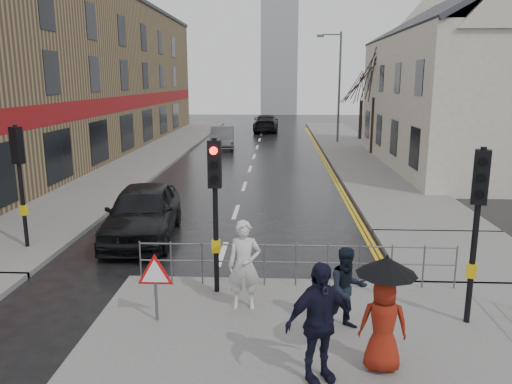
# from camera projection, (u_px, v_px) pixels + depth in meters

# --- Properties ---
(ground) EXTENTS (120.00, 120.00, 0.00)m
(ground) POSITION_uv_depth(u_px,v_px,m) (207.00, 301.00, 10.88)
(ground) COLOR black
(ground) RESTS_ON ground
(left_pavement) EXTENTS (4.00, 44.00, 0.14)m
(left_pavement) POSITION_uv_depth(u_px,v_px,m) (159.00, 150.00, 33.57)
(left_pavement) COLOR #605E5B
(left_pavement) RESTS_ON ground
(right_pavement) EXTENTS (4.00, 40.00, 0.14)m
(right_pavement) POSITION_uv_depth(u_px,v_px,m) (349.00, 148.00, 34.94)
(right_pavement) COLOR #605E5B
(right_pavement) RESTS_ON ground
(pavement_bridge_right) EXTENTS (4.00, 4.20, 0.14)m
(pavement_bridge_right) POSITION_uv_depth(u_px,v_px,m) (461.00, 255.00, 13.50)
(pavement_bridge_right) COLOR #605E5B
(pavement_bridge_right) RESTS_ON ground
(building_left_terrace) EXTENTS (8.00, 42.00, 10.00)m
(building_left_terrace) POSITION_uv_depth(u_px,v_px,m) (67.00, 75.00, 31.76)
(building_left_terrace) COLOR #796445
(building_left_terrace) RESTS_ON ground
(building_right_cream) EXTENTS (9.00, 16.40, 10.10)m
(building_right_cream) POSITION_uv_depth(u_px,v_px,m) (474.00, 79.00, 26.84)
(building_right_cream) COLOR beige
(building_right_cream) RESTS_ON ground
(church_tower) EXTENTS (5.00, 5.00, 18.00)m
(church_tower) POSITION_uv_depth(u_px,v_px,m) (279.00, 48.00, 69.26)
(church_tower) COLOR #96999F
(church_tower) RESTS_ON ground
(traffic_signal_near_left) EXTENTS (0.28, 0.27, 3.40)m
(traffic_signal_near_left) POSITION_uv_depth(u_px,v_px,m) (215.00, 189.00, 10.52)
(traffic_signal_near_left) COLOR black
(traffic_signal_near_left) RESTS_ON near_pavement
(traffic_signal_near_right) EXTENTS (0.34, 0.33, 3.40)m
(traffic_signal_near_right) POSITION_uv_depth(u_px,v_px,m) (478.00, 206.00, 9.13)
(traffic_signal_near_right) COLOR black
(traffic_signal_near_right) RESTS_ON near_pavement
(traffic_signal_far_left) EXTENTS (0.34, 0.33, 3.40)m
(traffic_signal_far_left) POSITION_uv_depth(u_px,v_px,m) (19.00, 165.00, 13.51)
(traffic_signal_far_left) COLOR black
(traffic_signal_far_left) RESTS_ON left_pavement
(guard_railing_front) EXTENTS (7.14, 0.04, 1.00)m
(guard_railing_front) POSITION_uv_depth(u_px,v_px,m) (296.00, 255.00, 11.19)
(guard_railing_front) COLOR #595B5E
(guard_railing_front) RESTS_ON near_pavement
(warning_sign) EXTENTS (0.80, 0.07, 1.35)m
(warning_sign) POSITION_uv_depth(u_px,v_px,m) (155.00, 277.00, 9.51)
(warning_sign) COLOR #595B5E
(warning_sign) RESTS_ON near_pavement
(street_lamp) EXTENTS (1.83, 0.25, 8.00)m
(street_lamp) POSITION_uv_depth(u_px,v_px,m) (337.00, 80.00, 36.88)
(street_lamp) COLOR #595B5E
(street_lamp) RESTS_ON right_pavement
(tree_near) EXTENTS (2.40, 2.40, 6.58)m
(tree_near) POSITION_uv_depth(u_px,v_px,m) (376.00, 73.00, 30.86)
(tree_near) COLOR #2D2119
(tree_near) RESTS_ON right_pavement
(tree_far) EXTENTS (2.40, 2.40, 5.64)m
(tree_far) POSITION_uv_depth(u_px,v_px,m) (362.00, 84.00, 38.79)
(tree_far) COLOR #2D2119
(tree_far) RESTS_ON right_pavement
(pedestrian_a) EXTENTS (0.69, 0.47, 1.84)m
(pedestrian_a) POSITION_uv_depth(u_px,v_px,m) (244.00, 265.00, 10.06)
(pedestrian_a) COLOR beige
(pedestrian_a) RESTS_ON near_pavement
(pedestrian_b) EXTENTS (0.92, 0.81, 1.59)m
(pedestrian_b) POSITION_uv_depth(u_px,v_px,m) (347.00, 289.00, 9.20)
(pedestrian_b) COLOR black
(pedestrian_b) RESTS_ON near_pavement
(pedestrian_with_umbrella) EXTENTS (0.96, 0.96, 1.91)m
(pedestrian_with_umbrella) POSITION_uv_depth(u_px,v_px,m) (384.00, 307.00, 7.84)
(pedestrian_with_umbrella) COLOR maroon
(pedestrian_with_umbrella) RESTS_ON near_pavement
(pedestrian_d) EXTENTS (1.22, 0.94, 1.93)m
(pedestrian_d) POSITION_uv_depth(u_px,v_px,m) (318.00, 323.00, 7.57)
(pedestrian_d) COLOR black
(pedestrian_d) RESTS_ON near_pavement
(car_parked) EXTENTS (2.32, 4.97, 1.64)m
(car_parked) POSITION_uv_depth(u_px,v_px,m) (143.00, 212.00, 15.01)
(car_parked) COLOR black
(car_parked) RESTS_ON ground
(car_mid) EXTENTS (1.99, 4.73, 1.52)m
(car_mid) POSITION_uv_depth(u_px,v_px,m) (222.00, 138.00, 34.90)
(car_mid) COLOR #444649
(car_mid) RESTS_ON ground
(car_far) EXTENTS (2.28, 5.53, 1.60)m
(car_far) POSITION_uv_depth(u_px,v_px,m) (266.00, 123.00, 46.21)
(car_far) COLOR black
(car_far) RESTS_ON ground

